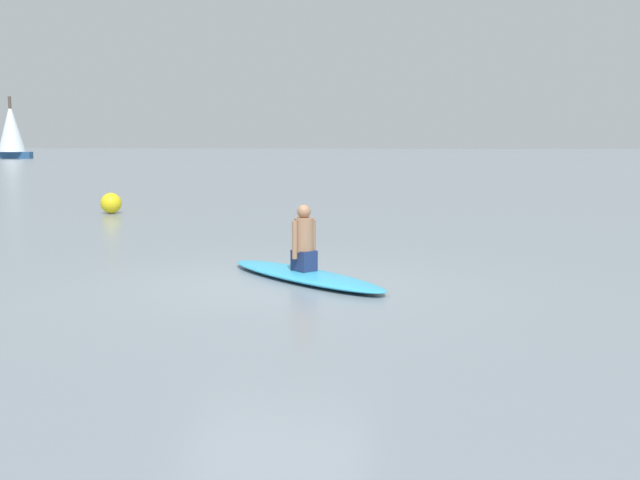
{
  "coord_description": "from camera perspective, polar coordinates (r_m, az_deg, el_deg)",
  "views": [
    {
      "loc": [
        -9.58,
        -2.05,
        1.87
      ],
      "look_at": [
        0.04,
        -0.6,
        0.59
      ],
      "focal_mm": 42.18,
      "sensor_mm": 36.0,
      "label": 1
    }
  ],
  "objects": [
    {
      "name": "person_paddler",
      "position": [
        10.16,
        -1.22,
        -0.07
      ],
      "size": [
        0.38,
        0.38,
        0.9
      ],
      "rotation": [
        0.0,
        0.0,
        -2.31
      ],
      "color": "navy",
      "rests_on": "surfboard"
    },
    {
      "name": "ground_plane",
      "position": [
        9.98,
        -3.46,
        -3.34
      ],
      "size": [
        400.0,
        400.0,
        0.0
      ],
      "primitive_type": "plane",
      "color": "gray"
    },
    {
      "name": "sailboat_far_right",
      "position": [
        90.69,
        -22.39,
        7.75
      ],
      "size": [
        3.42,
        4.34,
        6.82
      ],
      "rotation": [
        0.0,
        0.0,
        -1.38
      ],
      "color": "navy",
      "rests_on": "ground"
    },
    {
      "name": "surfboard",
      "position": [
        10.24,
        -1.21,
        -2.68
      ],
      "size": [
        2.66,
        2.82,
        0.13
      ],
      "primitive_type": "ellipsoid",
      "rotation": [
        0.0,
        0.0,
        -2.31
      ],
      "color": "#339EC6",
      "rests_on": "ground"
    },
    {
      "name": "buoy_marker",
      "position": [
        20.4,
        -15.57,
        2.71
      ],
      "size": [
        0.55,
        0.55,
        0.55
      ],
      "primitive_type": "sphere",
      "color": "yellow",
      "rests_on": "ground"
    }
  ]
}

